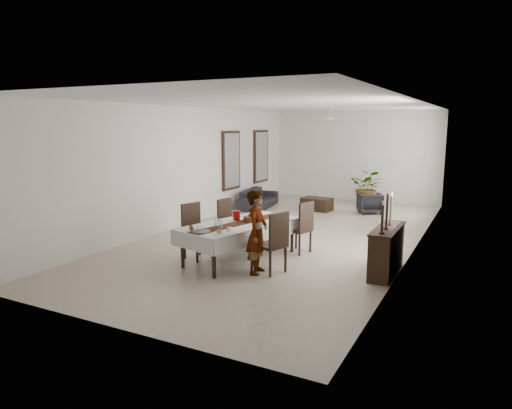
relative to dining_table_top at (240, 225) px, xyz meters
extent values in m
cube|color=#BFAF98|center=(0.04, 2.44, -0.73)|extent=(6.00, 12.00, 0.00)
cube|color=white|center=(0.04, 2.44, 2.47)|extent=(6.00, 12.00, 0.02)
cube|color=white|center=(0.04, 8.44, 0.87)|extent=(6.00, 0.02, 3.20)
cube|color=white|center=(0.04, -3.56, 0.87)|extent=(6.00, 0.02, 3.20)
cube|color=white|center=(-2.96, 2.44, 0.87)|extent=(0.02, 12.00, 3.20)
cube|color=white|center=(3.04, 2.44, 0.87)|extent=(0.02, 12.00, 3.20)
cube|color=black|center=(0.00, 0.00, 0.00)|extent=(1.58, 2.59, 0.05)
cylinder|color=black|center=(-0.72, -1.00, -0.38)|extent=(0.09, 0.09, 0.70)
cylinder|color=black|center=(0.14, -1.22, -0.38)|extent=(0.09, 0.09, 0.70)
cylinder|color=black|center=(-0.14, 1.22, -0.38)|extent=(0.09, 0.09, 0.70)
cylinder|color=black|center=(0.72, 1.00, -0.38)|extent=(0.09, 0.09, 0.70)
cube|color=white|center=(0.00, 0.00, 0.03)|extent=(1.80, 2.81, 0.01)
cube|color=white|center=(-0.57, 0.15, -0.12)|extent=(0.66, 2.51, 0.30)
cube|color=silver|center=(0.57, -0.15, -0.12)|extent=(0.66, 2.51, 0.30)
cube|color=silver|center=(-0.33, -1.25, -0.12)|extent=(1.15, 0.31, 0.30)
cube|color=white|center=(0.33, 1.25, -0.12)|extent=(1.15, 0.31, 0.30)
cube|color=#552618|center=(0.00, 0.00, 0.04)|extent=(0.97, 2.52, 0.00)
cylinder|color=#970B0B|center=(-0.20, 0.21, 0.14)|extent=(0.18, 0.18, 0.20)
torus|color=maroon|center=(-0.29, 0.23, 0.14)|extent=(0.12, 0.05, 0.12)
cylinder|color=white|center=(-0.05, -0.66, 0.12)|extent=(0.07, 0.07, 0.17)
cylinder|color=white|center=(-0.24, -0.51, 0.12)|extent=(0.07, 0.07, 0.17)
cylinder|color=white|center=(0.14, -0.66, 0.07)|extent=(0.09, 0.09, 0.06)
cylinder|color=white|center=(0.14, -0.66, 0.04)|extent=(0.15, 0.15, 0.01)
cylinder|color=white|center=(-0.38, -0.26, 0.07)|extent=(0.09, 0.09, 0.06)
cylinder|color=white|center=(-0.38, -0.26, 0.04)|extent=(0.15, 0.15, 0.01)
cylinder|color=white|center=(0.09, -0.96, 0.04)|extent=(0.24, 0.24, 0.02)
sphere|color=tan|center=(0.09, -0.96, 0.07)|extent=(0.09, 0.09, 0.09)
cylinder|color=white|center=(-0.48, -0.65, 0.04)|extent=(0.24, 0.24, 0.02)
cylinder|color=white|center=(-0.17, 0.62, 0.04)|extent=(0.24, 0.24, 0.02)
cylinder|color=#45454B|center=(-0.27, -1.02, 0.05)|extent=(0.36, 0.36, 0.02)
cylinder|color=brown|center=(-0.49, -0.99, 0.07)|extent=(0.06, 0.06, 0.08)
cylinder|color=brown|center=(-0.57, -0.91, 0.07)|extent=(0.06, 0.06, 0.08)
cylinder|color=brown|center=(0.11, 0.23, 0.09)|extent=(0.30, 0.30, 0.10)
sphere|color=#A62810|center=(0.15, 0.24, 0.16)|extent=(0.09, 0.09, 0.09)
sphere|color=#558427|center=(0.08, 0.27, 0.16)|extent=(0.08, 0.08, 0.08)
cube|color=black|center=(0.88, -0.45, -0.21)|extent=(0.63, 0.63, 0.06)
cylinder|color=black|center=(1.01, -0.71, -0.49)|extent=(0.06, 0.06, 0.49)
cylinder|color=black|center=(1.14, -0.33, -0.49)|extent=(0.06, 0.06, 0.49)
cylinder|color=black|center=(0.63, -0.57, -0.49)|extent=(0.06, 0.06, 0.49)
cylinder|color=black|center=(0.76, -0.19, -0.49)|extent=(0.06, 0.06, 0.49)
cube|color=black|center=(1.09, -0.52, 0.12)|extent=(0.21, 0.48, 0.63)
cube|color=black|center=(0.83, 1.04, -0.23)|extent=(0.58, 0.58, 0.05)
cylinder|color=black|center=(0.97, 0.80, -0.49)|extent=(0.06, 0.06, 0.47)
cylinder|color=black|center=(1.07, 1.18, -0.49)|extent=(0.06, 0.06, 0.47)
cylinder|color=black|center=(0.59, 0.91, -0.49)|extent=(0.06, 0.06, 0.47)
cylinder|color=black|center=(0.70, 1.28, -0.49)|extent=(0.06, 0.06, 0.47)
cube|color=black|center=(1.04, 0.98, 0.09)|extent=(0.17, 0.47, 0.60)
cube|color=black|center=(-0.80, -0.34, -0.22)|extent=(0.59, 0.59, 0.05)
cylinder|color=black|center=(-0.94, -0.09, -0.49)|extent=(0.06, 0.06, 0.48)
cylinder|color=black|center=(-1.05, -0.47, -0.49)|extent=(0.06, 0.06, 0.48)
cylinder|color=black|center=(-0.56, -0.20, -0.49)|extent=(0.06, 0.06, 0.48)
cylinder|color=black|center=(-0.67, -0.58, -0.49)|extent=(0.06, 0.06, 0.48)
cube|color=black|center=(-1.01, -0.28, 0.10)|extent=(0.17, 0.48, 0.61)
cube|color=black|center=(-0.65, 0.76, -0.25)|extent=(0.53, 0.53, 0.05)
cylinder|color=black|center=(-0.81, 0.98, -0.50)|extent=(0.05, 0.05, 0.45)
cylinder|color=black|center=(-0.86, 0.61, -0.50)|extent=(0.05, 0.05, 0.45)
cylinder|color=black|center=(-0.43, 0.92, -0.50)|extent=(0.05, 0.05, 0.45)
cylinder|color=black|center=(-0.49, 0.55, -0.50)|extent=(0.05, 0.05, 0.45)
cube|color=black|center=(-0.86, 0.79, 0.07)|extent=(0.11, 0.46, 0.58)
imported|color=gray|center=(0.68, -0.60, 0.05)|extent=(0.44, 0.61, 1.55)
cube|color=black|center=(2.82, 0.45, -0.31)|extent=(0.37, 1.40, 0.84)
cube|color=black|center=(2.82, 0.45, 0.13)|extent=(0.41, 1.46, 0.03)
cylinder|color=black|center=(2.82, -0.06, 0.16)|extent=(0.09, 0.09, 0.03)
cylinder|color=black|center=(2.82, -0.06, 0.40)|extent=(0.05, 0.05, 0.47)
cylinder|color=white|center=(2.82, -0.06, 0.68)|extent=(0.03, 0.03, 0.07)
cylinder|color=black|center=(2.82, 0.31, 0.16)|extent=(0.09, 0.09, 0.03)
cylinder|color=black|center=(2.82, 0.31, 0.48)|extent=(0.05, 0.05, 0.61)
cylinder|color=white|center=(2.82, 0.31, 0.82)|extent=(0.03, 0.03, 0.07)
cylinder|color=black|center=(2.82, 0.69, 0.16)|extent=(0.09, 0.09, 0.03)
cylinder|color=black|center=(2.82, 0.69, 0.43)|extent=(0.05, 0.05, 0.51)
cylinder|color=white|center=(2.82, 0.69, 0.72)|extent=(0.03, 0.03, 0.07)
imported|color=#242126|center=(-2.39, 5.54, -0.43)|extent=(1.12, 2.16, 0.60)
imported|color=#242227|center=(1.16, 6.17, -0.41)|extent=(0.93, 0.94, 0.64)
cube|color=black|center=(-0.46, 5.86, -0.52)|extent=(0.98, 0.71, 0.41)
imported|color=#2C5120|center=(0.71, 7.65, -0.12)|extent=(1.12, 0.99, 1.21)
cube|color=black|center=(-2.92, 4.64, 0.87)|extent=(0.06, 1.05, 1.85)
cube|color=silver|center=(-2.88, 4.64, 0.87)|extent=(0.01, 0.90, 1.70)
cube|color=black|center=(-2.92, 6.74, 0.87)|extent=(0.06, 1.05, 1.85)
cube|color=silver|center=(-2.88, 6.74, 0.87)|extent=(0.01, 0.90, 1.70)
cylinder|color=white|center=(0.04, 5.44, 2.37)|extent=(0.04, 0.04, 0.20)
cylinder|color=white|center=(0.04, 5.44, 2.17)|extent=(0.16, 0.16, 0.08)
cube|color=silver|center=(0.04, 5.79, 2.17)|extent=(0.10, 0.55, 0.01)
cube|color=white|center=(0.04, 5.09, 2.17)|extent=(0.10, 0.55, 0.01)
cube|color=white|center=(0.39, 5.44, 2.17)|extent=(0.55, 0.10, 0.01)
cube|color=silver|center=(-0.31, 5.44, 2.17)|extent=(0.55, 0.10, 0.01)
camera|label=1|loc=(4.39, -7.85, 2.00)|focal=32.00mm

